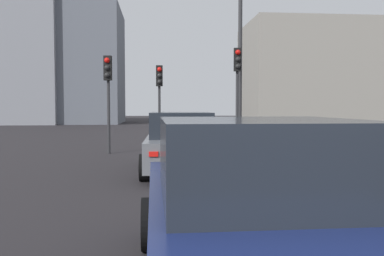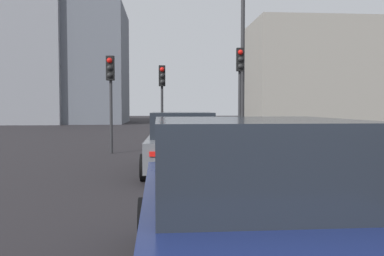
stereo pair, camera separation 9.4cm
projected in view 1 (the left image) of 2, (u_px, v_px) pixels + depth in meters
The scene contains 9 objects.
car_grey_lead at pixel (181, 144), 10.78m from camera, with size 4.35×2.10×1.60m.
car_navy_second at pixel (254, 214), 3.63m from camera, with size 4.22×2.10×1.63m.
traffic_light_near_left at pixel (159, 88), 17.73m from camera, with size 0.32×0.29×3.55m.
traffic_light_near_right at pixel (237, 77), 15.90m from camera, with size 0.32×0.29×4.04m.
traffic_light_far_left at pixel (108, 83), 14.95m from camera, with size 0.33×0.30×3.62m.
street_lamp_kerbside at pixel (240, 31), 16.36m from camera, with size 0.56×0.36×8.26m.
building_facade_left at pixel (306, 75), 39.39m from camera, with size 9.13×11.78×9.72m, color gray.
building_facade_center at pixel (69, 66), 44.06m from camera, with size 10.25×11.31×12.33m, color slate.
building_facade_right at pixel (10, 48), 42.96m from camera, with size 10.62×11.69×16.06m, color gray.
Camera 1 is at (-1.01, 0.63, 1.73)m, focal length 37.95 mm.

